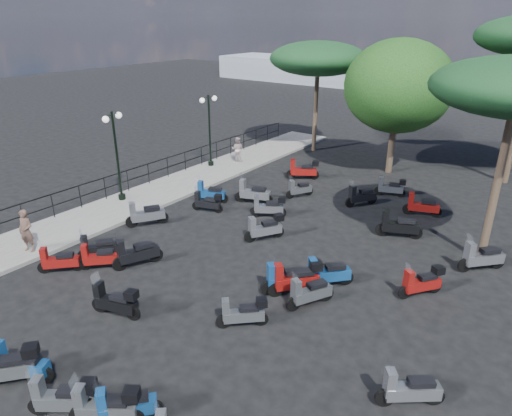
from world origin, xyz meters
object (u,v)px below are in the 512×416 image
Objects in this scene: scooter_9 at (208,202)px; scooter_29 at (422,206)px; lamp_post_2 at (209,126)px; scooter_13 at (125,407)px; scooter_16 at (268,207)px; scooter_1 at (99,258)px; scooter_7 at (115,302)px; scooter_6 at (6,368)px; scooter_31 at (106,407)px; pine_2 at (318,59)px; scooter_27 at (422,283)px; scooter_4 at (210,193)px; scooter_28 at (481,258)px; lamp_post_1 at (116,151)px; scooter_3 at (146,215)px; scooter_5 at (303,170)px; scooter_12 at (19,364)px; scooter_17 at (391,187)px; scooter_20 at (296,279)px; scooter_23 at (361,196)px; scooter_2 at (99,249)px; scooter_32 at (286,279)px; scooter_10 at (253,193)px; scooter_30 at (59,261)px; scooter_8 at (136,253)px; scooter_11 at (299,189)px; scooter_14 at (243,313)px; woman at (26,231)px; scooter_15 at (265,228)px; scooter_21 at (327,274)px; scooter_22 at (398,226)px; scooter_25 at (409,390)px; scooter_26 at (309,293)px.

scooter_29 reaches higher than scooter_9.
lamp_post_2 is 3.24× the size of scooter_13.
scooter_29 is (5.48, 4.23, -0.02)m from scooter_16.
scooter_7 is at bearing -162.70° from scooter_1.
scooter_6 is 3.03m from scooter_31.
scooter_27 is at bearing -48.86° from pine_2.
scooter_1 is 0.85× the size of scooter_16.
scooter_28 reaches higher than scooter_4.
lamp_post_1 is 6.75m from scooter_1.
scooter_1 is 0.78× the size of scooter_3.
scooter_5 is 17.30m from scooter_12.
scooter_9 is 9.18m from scooter_17.
scooter_12 is 1.04× the size of scooter_20.
scooter_23 is at bearing -97.88° from scooter_3.
lamp_post_1 is 6.65m from lamp_post_2.
scooter_9 is 1.00× the size of scooter_16.
scooter_2 is 7.48m from scooter_20.
scooter_1 is 13.58m from scooter_28.
scooter_29 is at bearing -57.86° from scooter_32.
scooter_1 is 0.70× the size of scooter_10.
scooter_7 reaches higher than scooter_9.
pine_2 is at bearing 34.90° from scooter_17.
scooter_10 is 1.43× the size of scooter_30.
scooter_8 is 6.53m from scooter_16.
scooter_6 is 1.05× the size of scooter_27.
scooter_23 is (4.30, 2.78, -0.04)m from scooter_10.
scooter_11 is at bearing -19.50° from scooter_32.
scooter_23 is (2.77, 3.69, -0.02)m from scooter_16.
scooter_27 is (3.64, 4.67, 0.02)m from scooter_14.
scooter_16 is at bearing 107.83° from scooter_29.
woman reaches higher than scooter_27.
scooter_5 is 1.29× the size of scooter_30.
scooter_16 is at bearing -26.71° from scooter_15.
scooter_6 reaches higher than scooter_11.
scooter_5 is 10.88m from scooter_21.
scooter_1 is 7.17m from scooter_31.
scooter_22 is 1.30× the size of scooter_25.
scooter_32 is at bearing -136.80° from scooter_9.
scooter_15 is 9.78m from scooter_31.
scooter_11 is (2.09, 10.23, -0.02)m from scooter_1.
scooter_6 is 0.99× the size of scooter_17.
scooter_15 is at bearing 134.44° from scooter_11.
pine_2 reaches higher than scooter_16.
scooter_21 is 0.98× the size of scooter_28.
scooter_16 is at bearing -5.74° from scooter_20.
scooter_9 is 8.40m from scooter_26.
scooter_9 is at bearing -16.97° from scooter_13.
scooter_4 is 1.07× the size of scooter_17.
scooter_11 is 2.93m from scooter_16.
scooter_27 is (3.30, 2.31, -0.07)m from scooter_20.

